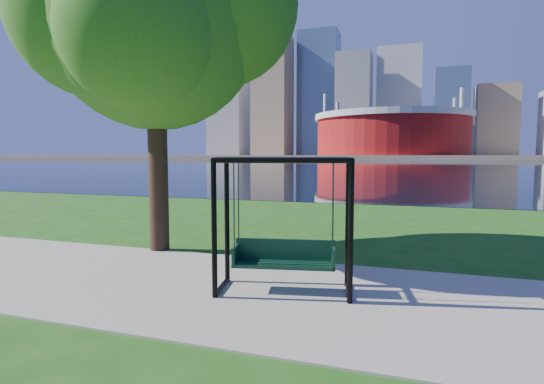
% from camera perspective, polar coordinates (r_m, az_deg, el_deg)
% --- Properties ---
extents(ground, '(900.00, 900.00, 0.00)m').
position_cam_1_polar(ground, '(7.18, 1.76, -12.37)').
color(ground, '#1E5114').
rests_on(ground, ground).
extents(path, '(120.00, 4.00, 0.03)m').
position_cam_1_polar(path, '(6.72, 0.50, -13.46)').
color(path, '#9E937F').
rests_on(path, ground).
extents(river, '(900.00, 180.00, 0.02)m').
position_cam_1_polar(river, '(108.60, 17.47, 3.64)').
color(river, black).
rests_on(river, ground).
extents(far_bank, '(900.00, 228.00, 2.00)m').
position_cam_1_polar(far_bank, '(312.57, 18.17, 4.54)').
color(far_bank, '#937F60').
rests_on(far_bank, ground).
extents(stadium, '(83.00, 83.00, 32.00)m').
position_cam_1_polar(stadium, '(242.16, 15.76, 7.67)').
color(stadium, maroon).
rests_on(stadium, far_bank).
extents(skyline, '(392.00, 66.00, 96.50)m').
position_cam_1_polar(skyline, '(327.76, 17.60, 10.68)').
color(skyline, gray).
rests_on(skyline, far_bank).
extents(swing, '(2.19, 1.27, 2.11)m').
position_cam_1_polar(swing, '(6.55, 1.62, -4.88)').
color(swing, black).
rests_on(swing, ground).
extents(park_tree, '(5.94, 5.37, 7.38)m').
position_cam_1_polar(park_tree, '(10.23, -15.58, 21.77)').
color(park_tree, black).
rests_on(park_tree, ground).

